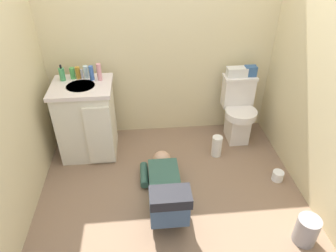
{
  "coord_description": "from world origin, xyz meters",
  "views": [
    {
      "loc": [
        -0.23,
        -2.16,
        2.19
      ],
      "look_at": [
        0.02,
        0.39,
        0.45
      ],
      "focal_mm": 33.0,
      "sensor_mm": 36.0,
      "label": 1
    }
  ],
  "objects": [
    {
      "name": "toiletry_bag",
      "position": [
        0.96,
        0.84,
        0.81
      ],
      "size": [
        0.12,
        0.09,
        0.11
      ],
      "primitive_type": "cube",
      "color": "#33598C",
      "rests_on": "toilet"
    },
    {
      "name": "toilet",
      "position": [
        0.86,
        0.75,
        0.37
      ],
      "size": [
        0.36,
        0.46,
        0.75
      ],
      "color": "silver",
      "rests_on": "ground_plane"
    },
    {
      "name": "bottle_pink",
      "position": [
        -0.64,
        0.74,
        0.91
      ],
      "size": [
        0.05,
        0.05,
        0.17
      ],
      "primitive_type": "cylinder",
      "color": "pink",
      "rests_on": "vanity_cabinet"
    },
    {
      "name": "bottle_green",
      "position": [
        -0.92,
        0.8,
        0.88
      ],
      "size": [
        0.05,
        0.05,
        0.12
      ],
      "primitive_type": "cylinder",
      "color": "#48A24C",
      "rests_on": "vanity_cabinet"
    },
    {
      "name": "bottle_clear",
      "position": [
        -0.78,
        0.8,
        0.89
      ],
      "size": [
        0.05,
        0.05,
        0.13
      ],
      "primitive_type": "cylinder",
      "color": "silver",
      "rests_on": "vanity_cabinet"
    },
    {
      "name": "toilet_paper_roll",
      "position": [
        1.08,
        -0.01,
        0.05
      ],
      "size": [
        0.11,
        0.11,
        0.1
      ],
      "primitive_type": "cylinder",
      "color": "white",
      "rests_on": "ground_plane"
    },
    {
      "name": "soap_dispenser",
      "position": [
        -1.01,
        0.77,
        0.89
      ],
      "size": [
        0.06,
        0.06,
        0.17
      ],
      "color": "#469D5D",
      "rests_on": "vanity_cabinet"
    },
    {
      "name": "bottle_amber",
      "position": [
        -0.86,
        0.8,
        0.88
      ],
      "size": [
        0.05,
        0.05,
        0.12
      ],
      "primitive_type": "cylinder",
      "color": "#BF872A",
      "rests_on": "vanity_cabinet"
    },
    {
      "name": "tissue_box",
      "position": [
        0.81,
        0.84,
        0.8
      ],
      "size": [
        0.22,
        0.11,
        0.1
      ],
      "primitive_type": "cube",
      "color": "silver",
      "rests_on": "toilet"
    },
    {
      "name": "bottle_blue",
      "position": [
        -0.72,
        0.75,
        0.89
      ],
      "size": [
        0.05,
        0.05,
        0.15
      ],
      "primitive_type": "cylinder",
      "color": "#3F6CBD",
      "rests_on": "vanity_cabinet"
    },
    {
      "name": "faucet",
      "position": [
        -0.82,
        0.79,
        0.87
      ],
      "size": [
        0.02,
        0.02,
        0.1
      ],
      "primitive_type": "cylinder",
      "color": "silver",
      "rests_on": "vanity_cabinet"
    },
    {
      "name": "vanity_cabinet",
      "position": [
        -0.82,
        0.64,
        0.42
      ],
      "size": [
        0.6,
        0.53,
        0.82
      ],
      "color": "silver",
      "rests_on": "ground_plane"
    },
    {
      "name": "wall_right",
      "position": [
        1.28,
        0.0,
        1.2
      ],
      "size": [
        0.08,
        2.02,
        2.4
      ],
      "primitive_type": "cube",
      "color": "beige",
      "rests_on": "ground_plane"
    },
    {
      "name": "ground_plane",
      "position": [
        0.0,
        0.0,
        -0.02
      ],
      "size": [
        2.98,
        3.02,
        0.04
      ],
      "primitive_type": "cube",
      "color": "#866951"
    },
    {
      "name": "wall_back",
      "position": [
        0.0,
        1.05,
        1.2
      ],
      "size": [
        2.64,
        0.08,
        2.4
      ],
      "primitive_type": "cube",
      "color": "beige",
      "rests_on": "ground_plane"
    },
    {
      "name": "person_plumber",
      "position": [
        -0.06,
        -0.22,
        0.18
      ],
      "size": [
        0.39,
        1.06,
        0.52
      ],
      "color": "#33594C",
      "rests_on": "ground_plane"
    },
    {
      "name": "trash_can",
      "position": [
        1.02,
        -0.71,
        0.12
      ],
      "size": [
        0.18,
        0.18,
        0.25
      ],
      "primitive_type": "cylinder",
      "color": "gray",
      "rests_on": "ground_plane"
    },
    {
      "name": "paper_towel_roll",
      "position": [
        0.56,
        0.43,
        0.12
      ],
      "size": [
        0.11,
        0.11,
        0.24
      ],
      "primitive_type": "cylinder",
      "color": "white",
      "rests_on": "ground_plane"
    }
  ]
}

